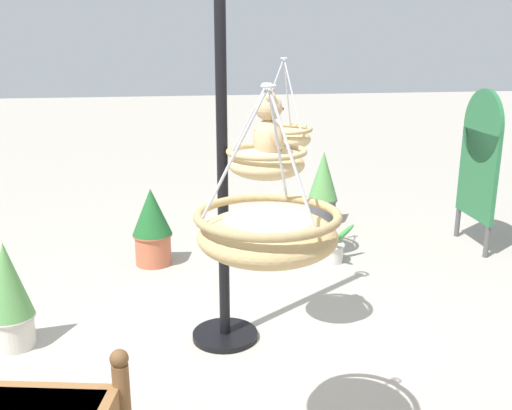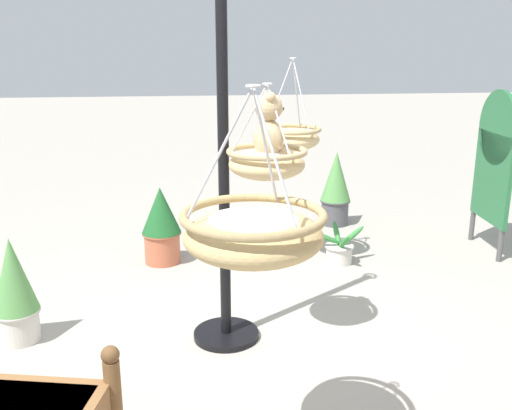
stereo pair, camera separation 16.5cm
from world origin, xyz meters
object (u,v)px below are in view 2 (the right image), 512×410
(hanging_basket_with_teddy, at_px, (267,162))
(hanging_basket_left_high, at_px, (292,137))
(teddy_bear, at_px, (271,132))
(display_sign_board, at_px, (494,158))
(potted_plant_tall_leafy, at_px, (161,224))
(hanging_basket_right_low, at_px, (253,232))
(potted_plant_fern_front, at_px, (15,290))
(potted_plant_conical_shrub, at_px, (339,249))
(display_pole_central, at_px, (225,224))
(potted_plant_small_succulent, at_px, (336,188))

(hanging_basket_with_teddy, relative_size, hanging_basket_left_high, 0.74)
(teddy_bear, bearing_deg, display_sign_board, 123.18)
(display_sign_board, bearing_deg, hanging_basket_with_teddy, -57.06)
(hanging_basket_with_teddy, bearing_deg, teddy_bear, 90.00)
(teddy_bear, relative_size, potted_plant_tall_leafy, 0.59)
(hanging_basket_with_teddy, height_order, teddy_bear, hanging_basket_with_teddy)
(hanging_basket_left_high, height_order, potted_plant_tall_leafy, hanging_basket_left_high)
(potted_plant_tall_leafy, bearing_deg, hanging_basket_right_low, 10.10)
(hanging_basket_with_teddy, bearing_deg, potted_plant_tall_leafy, -155.97)
(potted_plant_fern_front, height_order, potted_plant_tall_leafy, potted_plant_fern_front)
(hanging_basket_left_high, bearing_deg, potted_plant_conical_shrub, 90.12)
(potted_plant_tall_leafy, xyz_separation_m, display_sign_board, (0.08, 3.09, 0.54))
(teddy_bear, height_order, hanging_basket_right_low, hanging_basket_right_low)
(display_pole_central, xyz_separation_m, teddy_bear, (0.15, 0.27, 0.61))
(display_pole_central, distance_m, teddy_bear, 0.69)
(potted_plant_small_succulent, bearing_deg, potted_plant_tall_leafy, -63.73)
(display_pole_central, relative_size, teddy_bear, 6.13)
(hanging_basket_right_low, bearing_deg, potted_plant_conical_shrub, 156.57)
(hanging_basket_right_low, xyz_separation_m, potted_plant_conical_shrub, (-2.54, 1.10, -1.05))
(potted_plant_fern_front, relative_size, potted_plant_small_succulent, 0.89)
(hanging_basket_left_high, bearing_deg, potted_plant_small_succulent, 147.73)
(potted_plant_fern_front, height_order, potted_plant_small_succulent, potted_plant_small_succulent)
(hanging_basket_with_teddy, bearing_deg, hanging_basket_left_high, 163.19)
(teddy_bear, height_order, potted_plant_fern_front, teddy_bear)
(potted_plant_fern_front, xyz_separation_m, potted_plant_conical_shrub, (-1.10, 2.50, -0.24))
(potted_plant_conical_shrub, bearing_deg, potted_plant_fern_front, -66.33)
(display_sign_board, bearing_deg, hanging_basket_right_low, -43.95)
(hanging_basket_with_teddy, distance_m, potted_plant_small_succulent, 2.89)
(potted_plant_tall_leafy, bearing_deg, display_pole_central, 17.78)
(teddy_bear, bearing_deg, hanging_basket_right_low, -12.05)
(hanging_basket_right_low, distance_m, potted_plant_fern_front, 2.17)
(potted_plant_tall_leafy, bearing_deg, hanging_basket_with_teddy, 24.03)
(hanging_basket_left_high, bearing_deg, display_pole_central, -28.45)
(potted_plant_tall_leafy, bearing_deg, potted_plant_conical_shrub, 81.84)
(display_pole_central, bearing_deg, hanging_basket_right_low, 1.07)
(hanging_basket_with_teddy, xyz_separation_m, potted_plant_fern_front, (-0.29, -1.63, -0.87))
(display_pole_central, xyz_separation_m, hanging_basket_left_high, (-1.23, 0.67, 0.36))
(hanging_basket_with_teddy, xyz_separation_m, hanging_basket_right_low, (1.16, -0.23, -0.05))
(teddy_bear, bearing_deg, display_pole_central, -118.93)
(hanging_basket_with_teddy, xyz_separation_m, teddy_bear, (0.00, 0.02, 0.18))
(display_sign_board, bearing_deg, potted_plant_fern_front, -72.63)
(teddy_bear, distance_m, potted_plant_fern_front, 1.98)
(display_sign_board, bearing_deg, potted_plant_small_succulent, -128.98)
(potted_plant_small_succulent, distance_m, potted_plant_conical_shrub, 1.21)
(teddy_bear, bearing_deg, potted_plant_small_succulent, 156.10)
(potted_plant_small_succulent, bearing_deg, hanging_basket_with_teddy, -24.30)
(potted_plant_tall_leafy, distance_m, potted_plant_small_succulent, 2.08)
(hanging_basket_with_teddy, height_order, potted_plant_conical_shrub, hanging_basket_with_teddy)
(hanging_basket_with_teddy, distance_m, display_sign_board, 2.84)
(display_pole_central, relative_size, potted_plant_conical_shrub, 4.83)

